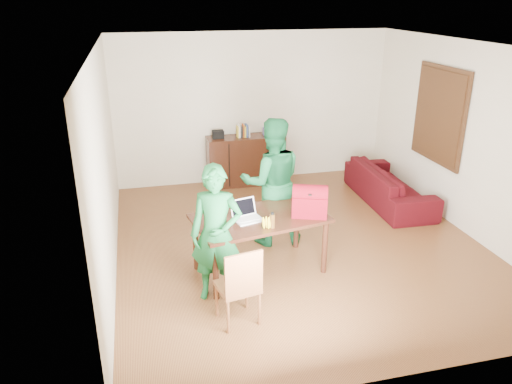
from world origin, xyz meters
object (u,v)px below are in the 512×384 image
object	(u,v)px
person_far	(272,182)
sofa	(389,185)
laptop	(249,217)
table	(260,224)
chair	(238,300)
bottle	(272,220)
person_near	(216,234)
red_bag	(310,204)

from	to	relation	value
person_far	sofa	xyz separation A→B (m)	(2.30, 0.91, -0.60)
laptop	table	bearing A→B (deg)	9.61
table	sofa	bearing A→B (deg)	21.72
chair	laptop	distance (m)	1.10
person_far	sofa	size ratio (longest dim) A/B	0.88
table	sofa	world-z (taller)	table
person_far	sofa	bearing A→B (deg)	-152.77
table	bottle	world-z (taller)	bottle
table	person_near	size ratio (longest dim) A/B	1.08
chair	person_far	world-z (taller)	person_far
person_far	laptop	xyz separation A→B (m)	(-0.52, -0.83, -0.10)
red_bag	sofa	world-z (taller)	red_bag
person_far	red_bag	size ratio (longest dim) A/B	4.23
table	red_bag	distance (m)	0.66
person_near	bottle	world-z (taller)	person_near
laptop	person_near	bearing A→B (deg)	-154.38
table	chair	distance (m)	1.16
chair	laptop	xyz separation A→B (m)	(0.32, 0.90, 0.53)
bottle	sofa	world-z (taller)	bottle
person_far	bottle	bearing A→B (deg)	80.48
table	person_far	xyz separation A→B (m)	(0.36, 0.76, 0.24)
laptop	bottle	xyz separation A→B (m)	(0.23, -0.25, 0.05)
bottle	table	bearing A→B (deg)	101.76
laptop	red_bag	world-z (taller)	red_bag
chair	laptop	size ratio (longest dim) A/B	2.44
person_near	laptop	distance (m)	0.59
person_near	sofa	xyz separation A→B (m)	(3.28, 2.12, -0.51)
chair	person_near	world-z (taller)	person_near
table	bottle	size ratio (longest dim) A/B	9.08
chair	person_near	distance (m)	0.76
bottle	red_bag	xyz separation A→B (m)	(0.53, 0.22, 0.06)
chair	laptop	world-z (taller)	laptop
person_far	bottle	distance (m)	1.12
sofa	chair	bearing A→B (deg)	132.08
chair	table	bearing A→B (deg)	53.01
chair	sofa	bearing A→B (deg)	29.41
person_far	red_bag	distance (m)	0.90
bottle	person_far	bearing A→B (deg)	74.87
person_far	table	bearing A→B (deg)	70.26
bottle	sofa	bearing A→B (deg)	37.57
bottle	chair	bearing A→B (deg)	-130.16
person_near	bottle	size ratio (longest dim) A/B	8.40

